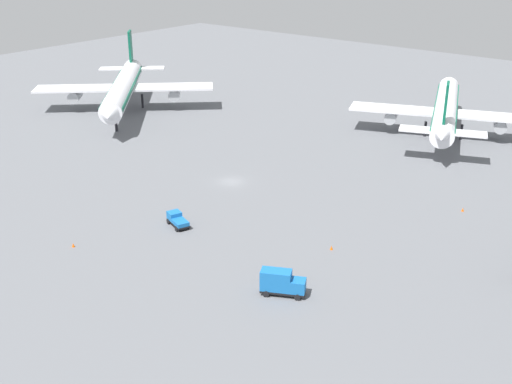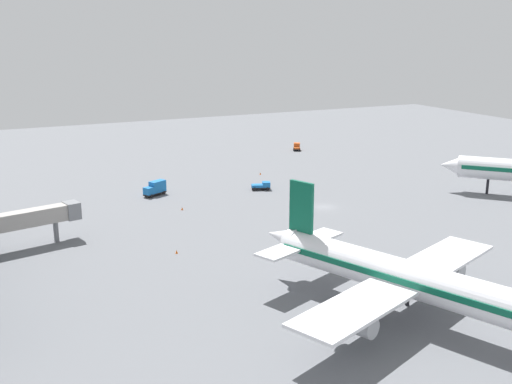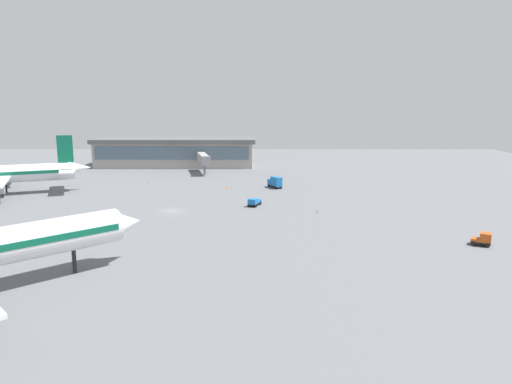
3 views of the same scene
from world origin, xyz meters
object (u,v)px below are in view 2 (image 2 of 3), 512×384
catering_truck (155,188)px  safety_cone_far_side (260,174)px  pushback_tractor (262,186)px  baggage_tug (297,147)px  safety_cone_near_gate (177,252)px  airplane_taxiing (415,280)px  safety_cone_mid_apron (182,209)px

catering_truck → safety_cone_far_side: 32.08m
pushback_tractor → baggage_tug: bearing=72.0°
pushback_tractor → safety_cone_near_gate: pushback_tractor is taller
safety_cone_near_gate → baggage_tug: bearing=138.6°
catering_truck → baggage_tug: (-34.07, 56.20, -0.54)m
pushback_tractor → airplane_taxiing: bearing=-79.6°
pushback_tractor → safety_cone_mid_apron: (8.14, -22.76, -0.67)m
airplane_taxiing → safety_cone_far_side: (-84.30, 18.96, -5.37)m
baggage_tug → safety_cone_mid_apron: 72.82m
airplane_taxiing → safety_cone_mid_apron: bearing=167.9°
pushback_tractor → safety_cone_mid_apron: size_ratio=7.98×
pushback_tractor → safety_cone_near_gate: 45.79m
safety_cone_mid_apron → catering_truck: bearing=-173.6°
airplane_taxiing → safety_cone_far_side: airplane_taxiing is taller
baggage_tug → safety_cone_far_side: bearing=163.5°
airplane_taxiing → safety_cone_near_gate: 42.51m
pushback_tractor → catering_truck: catering_truck is taller
pushback_tractor → safety_cone_mid_apron: 24.18m
pushback_tractor → baggage_tug: (-40.02, 31.86, 0.19)m
pushback_tractor → baggage_tug: size_ratio=1.29×
baggage_tug → safety_cone_mid_apron: bearing=159.5°
baggage_tug → catering_truck: bearing=149.3°
safety_cone_near_gate → safety_cone_far_side: 60.91m
airplane_taxiing → safety_cone_mid_apron: 62.84m
safety_cone_mid_apron → safety_cone_far_side: bearing=127.6°
catering_truck → safety_cone_near_gate: 39.37m
pushback_tractor → safety_cone_near_gate: size_ratio=7.98×
pushback_tractor → catering_truck: bearing=-173.2°
catering_truck → baggage_tug: 65.72m
baggage_tug → safety_cone_mid_apron: baggage_tug is taller
safety_cone_near_gate → safety_cone_mid_apron: (-24.48, 9.37, 0.00)m
catering_truck → safety_cone_mid_apron: bearing=69.2°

